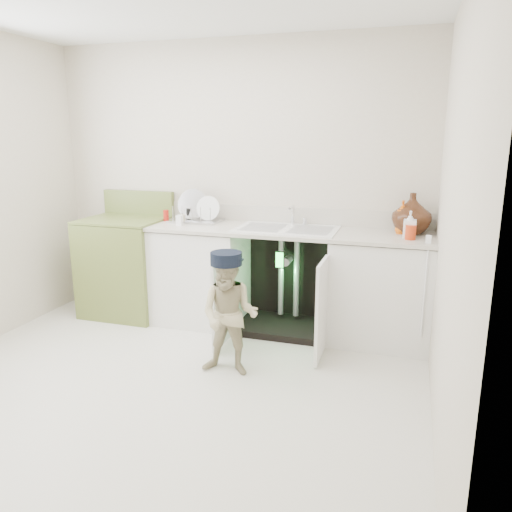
{
  "coord_description": "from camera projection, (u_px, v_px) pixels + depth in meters",
  "views": [
    {
      "loc": [
        1.54,
        -2.83,
        1.69
      ],
      "look_at": [
        0.43,
        0.7,
        0.78
      ],
      "focal_mm": 35.0,
      "sensor_mm": 36.0,
      "label": 1
    }
  ],
  "objects": [
    {
      "name": "repair_worker",
      "position": [
        230.0,
        313.0,
        3.51
      ],
      "size": [
        0.47,
        0.77,
        0.89
      ],
      "rotation": [
        0.0,
        0.0,
        0.05
      ],
      "color": "#C2B28B",
      "rests_on": "ground"
    },
    {
      "name": "avocado_stove",
      "position": [
        127.0,
        265.0,
        4.75
      ],
      "size": [
        0.74,
        0.65,
        1.15
      ],
      "color": "olive",
      "rests_on": "ground"
    },
    {
      "name": "room_shell",
      "position": [
        158.0,
        204.0,
        3.17
      ],
      "size": [
        6.0,
        5.5,
        1.26
      ],
      "color": "beige",
      "rests_on": "ground"
    },
    {
      "name": "ground",
      "position": [
        167.0,
        383.0,
        3.47
      ],
      "size": [
        3.5,
        3.5,
        0.0
      ],
      "primitive_type": "plane",
      "color": "beige",
      "rests_on": "ground"
    },
    {
      "name": "counter_run",
      "position": [
        290.0,
        278.0,
        4.31
      ],
      "size": [
        2.44,
        1.02,
        1.23
      ],
      "color": "white",
      "rests_on": "ground"
    }
  ]
}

